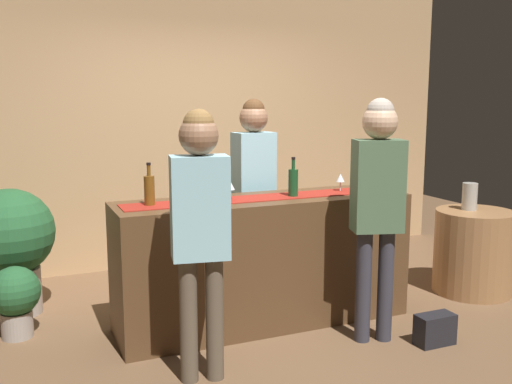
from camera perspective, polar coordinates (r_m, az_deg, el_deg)
ground_plane at (r=4.61m, az=0.78°, el=-12.66°), size 10.00×10.00×0.00m
back_wall at (r=6.07m, az=-6.53°, el=6.68°), size 6.00×0.12×2.90m
bar_counter at (r=4.45m, az=0.80°, el=-6.81°), size 2.25×0.60×0.98m
counter_runner_cloth at (r=4.34m, az=0.81°, el=-0.56°), size 2.14×0.28×0.01m
wine_bottle_amber at (r=4.08m, az=-10.46°, el=0.22°), size 0.07×0.07×0.30m
wine_bottle_green at (r=4.39m, az=3.68°, el=0.99°), size 0.07×0.07×0.30m
wine_glass_near_customer at (r=4.23m, az=-2.56°, el=0.59°), size 0.07×0.07×0.14m
wine_glass_mid_counter at (r=4.17m, az=-7.42°, el=0.38°), size 0.07×0.07×0.14m
wine_glass_far_end at (r=4.67m, az=8.32°, el=1.34°), size 0.07×0.07×0.14m
bartender at (r=4.92m, az=-0.24°, el=1.58°), size 0.36×0.24×1.71m
customer_sipping at (r=4.08m, az=11.89°, el=-0.15°), size 0.38×0.29×1.72m
customer_browsing at (r=3.44m, az=-5.54°, el=-2.52°), size 0.37×0.26×1.67m
round_side_table at (r=5.51m, az=20.62°, el=-5.52°), size 0.68×0.68×0.74m
vase_on_side_table at (r=5.44m, az=20.30°, el=-0.42°), size 0.13×0.13×0.24m
potted_plant_tall at (r=5.00m, az=-23.05°, el=-4.59°), size 0.70×0.70×1.02m
potted_plant_small at (r=4.58m, az=-22.63°, el=-9.51°), size 0.36×0.36×0.53m
handbag at (r=4.38m, az=17.21°, el=-12.80°), size 0.28×0.14×0.22m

